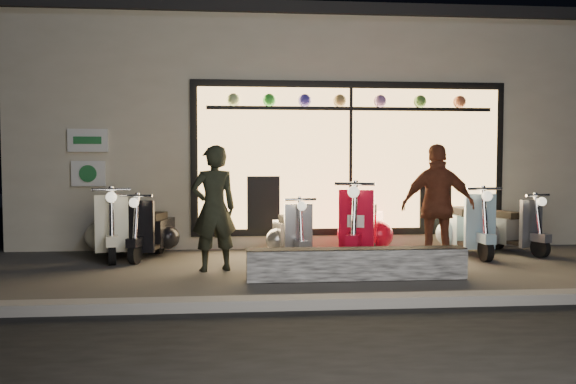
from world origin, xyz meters
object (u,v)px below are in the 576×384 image
(graffiti_barrier, at_px, (357,264))
(scooter_red, at_px, (363,228))
(man, at_px, (214,208))
(woman, at_px, (438,206))
(scooter_silver, at_px, (290,234))

(graffiti_barrier, distance_m, scooter_red, 1.77)
(graffiti_barrier, bearing_deg, scooter_red, 74.73)
(graffiti_barrier, height_order, scooter_red, scooter_red)
(graffiti_barrier, height_order, man, man)
(woman, bearing_deg, man, 4.84)
(scooter_silver, bearing_deg, scooter_red, -7.72)
(scooter_red, distance_m, man, 2.50)
(graffiti_barrier, distance_m, scooter_silver, 1.82)
(man, relative_size, woman, 0.98)
(scooter_silver, height_order, scooter_red, scooter_red)
(scooter_red, height_order, woman, woman)
(man, distance_m, woman, 3.13)
(scooter_red, bearing_deg, man, -135.42)
(scooter_silver, bearing_deg, graffiti_barrier, -76.00)
(woman, bearing_deg, graffiti_barrier, 33.81)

